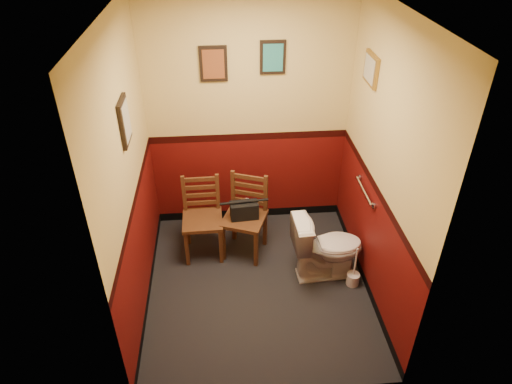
{
  "coord_description": "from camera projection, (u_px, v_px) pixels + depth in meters",
  "views": [
    {
      "loc": [
        -0.31,
        -3.36,
        3.42
      ],
      "look_at": [
        0.0,
        0.25,
        1.0
      ],
      "focal_mm": 32.0,
      "sensor_mm": 36.0,
      "label": 1
    }
  ],
  "objects": [
    {
      "name": "chair_right",
      "position": [
        246.0,
        216.0,
        4.93
      ],
      "size": [
        0.55,
        0.55,
        0.92
      ],
      "rotation": [
        0.0,
        0.0,
        -0.37
      ],
      "color": "#553019",
      "rests_on": "floor"
    },
    {
      "name": "wall_right",
      "position": [
        382.0,
        169.0,
        4.03
      ],
      "size": [
        0.0,
        2.4,
        2.7
      ],
      "primitive_type": "cube",
      "rotation": [
        1.57,
        0.0,
        -1.57
      ],
      "color": "#540C09",
      "rests_on": "ground"
    },
    {
      "name": "wall_left",
      "position": [
        130.0,
        180.0,
        3.88
      ],
      "size": [
        0.0,
        2.4,
        2.7
      ],
      "primitive_type": "cube",
      "rotation": [
        1.57,
        0.0,
        1.57
      ],
      "color": "#540C09",
      "rests_on": "ground"
    },
    {
      "name": "framed_print_back_a",
      "position": [
        213.0,
        64.0,
        4.57
      ],
      "size": [
        0.28,
        0.04,
        0.36
      ],
      "color": "black",
      "rests_on": "wall_back"
    },
    {
      "name": "ceiling",
      "position": [
        259.0,
        11.0,
        3.21
      ],
      "size": [
        2.2,
        2.4,
        0.0
      ],
      "primitive_type": "cube",
      "rotation": [
        3.14,
        0.0,
        0.0
      ],
      "color": "silver",
      "rests_on": "ground"
    },
    {
      "name": "wall_back",
      "position": [
        249.0,
        117.0,
        4.95
      ],
      "size": [
        2.2,
        0.0,
        2.7
      ],
      "primitive_type": "cube",
      "rotation": [
        1.57,
        0.0,
        0.0
      ],
      "color": "#540C09",
      "rests_on": "ground"
    },
    {
      "name": "wall_front",
      "position": [
        275.0,
        271.0,
        2.96
      ],
      "size": [
        2.2,
        0.0,
        2.7
      ],
      "primitive_type": "cube",
      "rotation": [
        -1.57,
        0.0,
        0.0
      ],
      "color": "#540C09",
      "rests_on": "ground"
    },
    {
      "name": "framed_print_back_b",
      "position": [
        273.0,
        57.0,
        4.59
      ],
      "size": [
        0.26,
        0.04,
        0.34
      ],
      "color": "black",
      "rests_on": "wall_back"
    },
    {
      "name": "handbag",
      "position": [
        244.0,
        210.0,
        4.84
      ],
      "size": [
        0.31,
        0.17,
        0.21
      ],
      "rotation": [
        0.0,
        0.0,
        0.08
      ],
      "color": "black",
      "rests_on": "chair_right"
    },
    {
      "name": "framed_print_left",
      "position": [
        125.0,
        121.0,
        3.68
      ],
      "size": [
        0.04,
        0.3,
        0.38
      ],
      "color": "black",
      "rests_on": "wall_left"
    },
    {
      "name": "tp_stack",
      "position": [
        246.0,
        214.0,
        5.48
      ],
      "size": [
        0.2,
        0.12,
        0.35
      ],
      "color": "silver",
      "rests_on": "floor"
    },
    {
      "name": "grab_bar",
      "position": [
        365.0,
        191.0,
        4.46
      ],
      "size": [
        0.05,
        0.56,
        0.06
      ],
      "color": "silver",
      "rests_on": "wall_right"
    },
    {
      "name": "chair_left",
      "position": [
        202.0,
        218.0,
        4.92
      ],
      "size": [
        0.43,
        0.43,
        0.9
      ],
      "rotation": [
        0.0,
        0.0,
        0.02
      ],
      "color": "#553019",
      "rests_on": "floor"
    },
    {
      "name": "floor",
      "position": [
        258.0,
        286.0,
        4.71
      ],
      "size": [
        2.2,
        2.4,
        0.0
      ],
      "primitive_type": "cube",
      "color": "black",
      "rests_on": "ground"
    },
    {
      "name": "toilet",
      "position": [
        327.0,
        247.0,
        4.66
      ],
      "size": [
        0.75,
        0.45,
        0.72
      ],
      "primitive_type": "imported",
      "rotation": [
        0.0,
        0.0,
        1.62
      ],
      "color": "white",
      "rests_on": "floor"
    },
    {
      "name": "framed_print_right",
      "position": [
        371.0,
        69.0,
        4.14
      ],
      "size": [
        0.04,
        0.34,
        0.28
      ],
      "color": "olive",
      "rests_on": "wall_right"
    },
    {
      "name": "toilet_brush",
      "position": [
        353.0,
        278.0,
        4.69
      ],
      "size": [
        0.13,
        0.13,
        0.47
      ],
      "color": "silver",
      "rests_on": "floor"
    }
  ]
}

